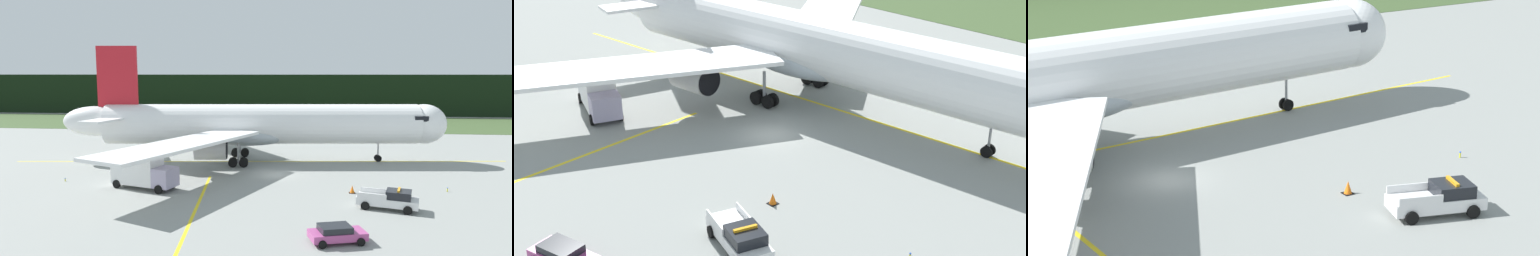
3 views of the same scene
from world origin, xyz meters
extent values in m
plane|color=gray|center=(0.00, 0.00, 0.00)|extent=(320.00, 320.00, 0.00)
cube|color=yellow|center=(-2.37, 7.68, 0.00)|extent=(67.51, 7.39, 0.01)
cylinder|color=white|center=(-2.37, 7.68, 5.23)|extent=(42.74, 9.83, 5.42)
ellipsoid|color=white|center=(19.79, 10.01, 5.23)|extent=(6.50, 6.02, 5.42)
ellipsoid|color=#ACB7C0|center=(-4.48, 7.46, 3.74)|extent=(13.33, 7.00, 2.98)
cube|color=black|center=(18.52, 9.88, 6.18)|extent=(2.33, 5.31, 0.70)
cube|color=white|center=(-9.65, -5.84, 4.56)|extent=(14.56, 23.60, 0.35)
cylinder|color=#A4A4A4|center=(-7.55, -1.82, 3.32)|extent=(3.94, 2.90, 2.52)
cylinder|color=black|center=(-5.66, -1.62, 3.32)|extent=(0.36, 2.32, 2.32)
cylinder|color=gray|center=(13.65, 9.37, 1.71)|extent=(0.20, 0.20, 2.52)
cylinder|color=black|center=(13.63, 9.63, 0.45)|extent=(0.92, 0.31, 0.90)
cylinder|color=black|center=(13.68, 9.11, 0.45)|extent=(0.92, 0.31, 0.90)
cylinder|color=black|center=(-5.11, 10.59, 0.60)|extent=(1.22, 0.42, 1.20)
cylinder|color=black|center=(-5.18, 11.28, 0.60)|extent=(1.22, 0.42, 1.20)
cylinder|color=gray|center=(-5.11, 3.85, 1.86)|extent=(0.28, 0.28, 2.52)
cylinder|color=black|center=(-4.45, 4.27, 0.60)|extent=(1.22, 0.42, 1.20)
cylinder|color=black|center=(-4.37, 3.58, 0.60)|extent=(1.22, 0.42, 1.20)
cylinder|color=black|center=(-5.84, 4.13, 0.60)|extent=(1.22, 0.42, 1.20)
cylinder|color=black|center=(-5.77, 3.43, 0.60)|extent=(1.22, 0.42, 1.20)
cube|color=silver|center=(10.75, -12.13, 0.73)|extent=(5.65, 3.42, 0.70)
cube|color=black|center=(11.67, -12.40, 1.43)|extent=(2.55, 2.38, 0.70)
cube|color=silver|center=(9.80, -10.85, 1.31)|extent=(2.47, 0.80, 0.45)
cube|color=silver|center=(9.27, -12.71, 1.31)|extent=(2.47, 0.80, 0.45)
cube|color=orange|center=(11.67, -12.40, 1.86)|extent=(0.59, 1.42, 0.16)
cylinder|color=black|center=(12.77, -11.63, 0.38)|extent=(0.80, 0.44, 0.76)
cylinder|color=black|center=(12.20, -13.63, 0.38)|extent=(0.80, 0.44, 0.76)
cylinder|color=black|center=(9.31, -10.64, 0.38)|extent=(0.80, 0.44, 0.76)
cylinder|color=black|center=(8.74, -12.63, 0.38)|extent=(0.80, 0.44, 0.76)
cube|color=black|center=(8.23, -7.22, 0.01)|extent=(0.63, 0.63, 0.03)
cone|color=orange|center=(8.23, -7.22, 0.41)|extent=(0.48, 0.48, 0.76)
cylinder|color=yellow|center=(18.07, -5.66, 0.16)|extent=(0.10, 0.10, 0.33)
sphere|color=blue|center=(18.07, -5.66, 0.38)|extent=(0.12, 0.12, 0.12)
camera|label=1|loc=(2.86, -50.46, 12.07)|focal=30.06mm
camera|label=2|loc=(37.19, -33.45, 22.38)|focal=48.45mm
camera|label=3|loc=(-19.75, -48.22, 20.01)|focal=63.68mm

